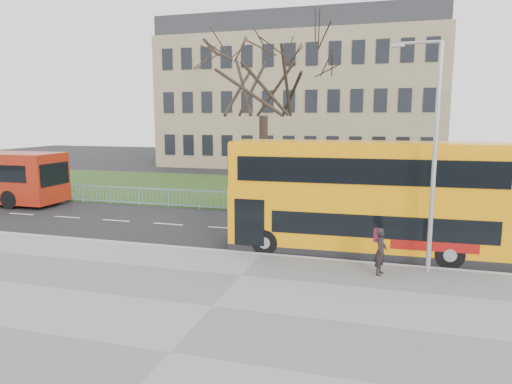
# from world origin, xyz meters

# --- Properties ---
(ground) EXTENTS (120.00, 120.00, 0.00)m
(ground) POSITION_xyz_m (0.00, 0.00, 0.00)
(ground) COLOR black
(ground) RESTS_ON ground
(pavement) EXTENTS (80.00, 10.50, 0.12)m
(pavement) POSITION_xyz_m (0.00, -6.75, 0.06)
(pavement) COLOR slate
(pavement) RESTS_ON ground
(kerb) EXTENTS (80.00, 0.20, 0.14)m
(kerb) POSITION_xyz_m (0.00, -1.55, 0.07)
(kerb) COLOR #97979A
(kerb) RESTS_ON ground
(grass_verge) EXTENTS (80.00, 15.40, 0.08)m
(grass_verge) POSITION_xyz_m (0.00, 14.30, 0.04)
(grass_verge) COLOR #203A15
(grass_verge) RESTS_ON ground
(guard_railing) EXTENTS (40.00, 0.12, 1.10)m
(guard_railing) POSITION_xyz_m (0.00, 6.60, 0.55)
(guard_railing) COLOR #7CABDC
(guard_railing) RESTS_ON ground
(bare_tree) EXTENTS (8.98, 8.98, 12.83)m
(bare_tree) POSITION_xyz_m (-3.00, 10.00, 6.49)
(bare_tree) COLOR black
(bare_tree) RESTS_ON grass_verge
(civic_building) EXTENTS (30.00, 15.00, 14.00)m
(civic_building) POSITION_xyz_m (-5.00, 35.00, 7.00)
(civic_building) COLOR #7E6F50
(civic_building) RESTS_ON ground
(yellow_bus) EXTENTS (10.43, 2.76, 4.34)m
(yellow_bus) POSITION_xyz_m (3.74, -0.08, 2.33)
(yellow_bus) COLOR orange
(yellow_bus) RESTS_ON ground
(pedestrian) EXTENTS (0.49, 0.65, 1.59)m
(pedestrian) POSITION_xyz_m (4.43, -2.75, 0.91)
(pedestrian) COLOR black
(pedestrian) RESTS_ON pavement
(street_lamp) EXTENTS (1.61, 0.27, 7.60)m
(street_lamp) POSITION_xyz_m (5.90, -1.99, 4.29)
(street_lamp) COLOR #95999D
(street_lamp) RESTS_ON pavement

